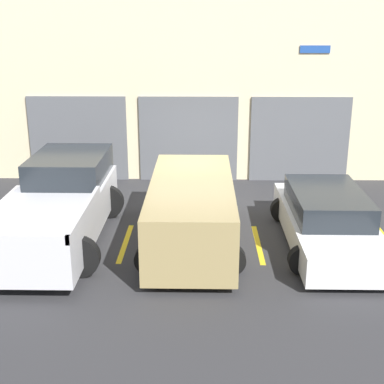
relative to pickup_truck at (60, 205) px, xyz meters
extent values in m
plane|color=#2D2D30|center=(3.09, 1.85, -0.83)|extent=(28.00, 28.00, 0.00)
cube|color=beige|center=(3.09, 5.15, 1.91)|extent=(13.03, 0.60, 5.50)
cube|color=#595B60|center=(-0.60, 4.81, 0.50)|extent=(3.09, 0.08, 2.67)
cube|color=#595B60|center=(2.89, 4.81, 0.50)|extent=(3.09, 0.08, 2.67)
cube|color=#595B60|center=(6.38, 4.81, 0.50)|extent=(3.09, 0.08, 2.67)
cube|color=#1E4799|center=(6.67, 4.82, 3.25)|extent=(0.90, 0.03, 0.22)
cube|color=silver|center=(0.00, -0.30, -0.15)|extent=(1.93, 5.39, 0.90)
cube|color=#1E2328|center=(0.00, 1.19, 0.61)|extent=(1.78, 2.42, 0.62)
cube|color=silver|center=(0.92, -1.51, 0.39)|extent=(0.08, 2.96, 0.18)
cube|color=silver|center=(0.00, -2.95, 0.39)|extent=(1.93, 0.08, 0.18)
cylinder|color=black|center=(-0.85, 1.37, -0.41)|extent=(0.86, 0.22, 0.86)
cylinder|color=black|center=(0.85, 1.37, -0.41)|extent=(0.86, 0.22, 0.86)
cylinder|color=black|center=(0.85, -1.97, -0.41)|extent=(0.86, 0.22, 0.86)
cube|color=white|center=(6.18, -0.30, -0.39)|extent=(1.79, 4.78, 0.61)
cube|color=#1E2328|center=(6.18, -0.18, 0.18)|extent=(1.58, 2.63, 0.53)
cylinder|color=black|center=(5.39, 1.19, -0.53)|extent=(0.62, 0.22, 0.62)
cylinder|color=black|center=(6.96, 1.19, -0.53)|extent=(0.62, 0.22, 0.62)
cylinder|color=black|center=(5.39, -1.78, -0.53)|extent=(0.62, 0.22, 0.62)
cylinder|color=black|center=(6.96, -1.78, -0.53)|extent=(0.62, 0.22, 0.62)
cube|color=#9E8956|center=(3.09, -0.30, 0.00)|extent=(1.85, 4.91, 1.34)
cube|color=#1E2328|center=(3.09, 2.11, 0.43)|extent=(1.67, 0.06, 0.28)
cylinder|color=black|center=(2.27, 1.23, -0.51)|extent=(0.64, 0.22, 0.64)
cylinder|color=black|center=(3.91, 1.23, -0.51)|extent=(0.64, 0.22, 0.64)
cylinder|color=black|center=(2.27, -1.82, -0.51)|extent=(0.64, 0.22, 0.64)
cylinder|color=black|center=(3.91, -1.82, -0.51)|extent=(0.64, 0.22, 0.64)
cube|color=gold|center=(1.54, -0.30, -0.83)|extent=(0.12, 2.20, 0.01)
cube|color=gold|center=(4.63, -0.30, -0.83)|extent=(0.12, 2.20, 0.01)
camera|label=1|loc=(3.32, -11.70, 4.21)|focal=50.00mm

